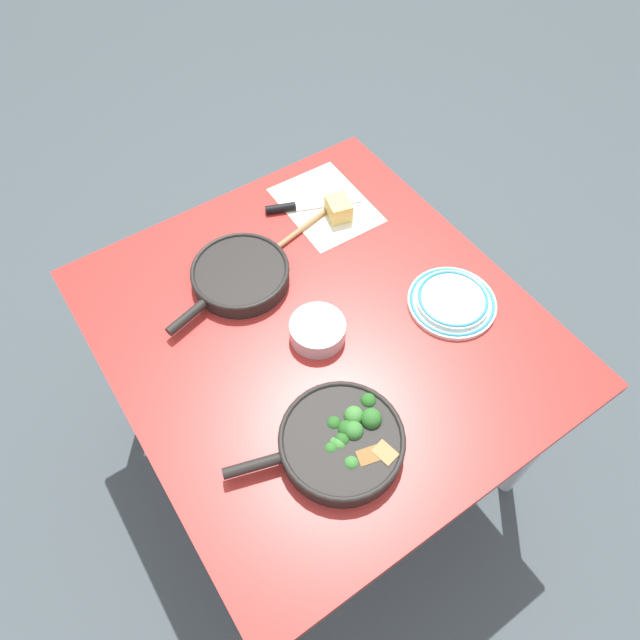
{
  "coord_description": "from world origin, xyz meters",
  "views": [
    {
      "loc": [
        -0.65,
        0.44,
        1.9
      ],
      "look_at": [
        0.0,
        0.0,
        0.76
      ],
      "focal_mm": 32.0,
      "sensor_mm": 36.0,
      "label": 1
    }
  ],
  "objects": [
    {
      "name": "ground_plane",
      "position": [
        0.0,
        0.0,
        0.0
      ],
      "size": [
        14.0,
        14.0,
        0.0
      ],
      "primitive_type": "plane",
      "color": "#424C51"
    },
    {
      "name": "dining_table_red",
      "position": [
        0.0,
        0.0,
        0.66
      ],
      "size": [
        1.07,
        0.98,
        0.74
      ],
      "color": "#B72D28",
      "rests_on": "ground_plane"
    },
    {
      "name": "skillet_broccoli",
      "position": [
        -0.29,
        0.14,
        0.77
      ],
      "size": [
        0.27,
        0.38,
        0.07
      ],
      "rotation": [
        0.0,
        0.0,
        1.27
      ],
      "color": "black",
      "rests_on": "dining_table_red"
    },
    {
      "name": "skillet_eggs",
      "position": [
        0.23,
        0.09,
        0.76
      ],
      "size": [
        0.25,
        0.36,
        0.05
      ],
      "rotation": [
        0.0,
        0.0,
        1.84
      ],
      "color": "black",
      "rests_on": "dining_table_red"
    },
    {
      "name": "wooden_spoon",
      "position": [
        0.26,
        -0.03,
        0.75
      ],
      "size": [
        0.1,
        0.35,
        0.02
      ],
      "rotation": [
        0.0,
        0.0,
        1.79
      ],
      "color": "#A87A4C",
      "rests_on": "dining_table_red"
    },
    {
      "name": "parchment_sheet",
      "position": [
        0.33,
        -0.24,
        0.74
      ],
      "size": [
        0.3,
        0.23,
        0.0
      ],
      "color": "silver",
      "rests_on": "dining_table_red"
    },
    {
      "name": "grater_knife",
      "position": [
        0.36,
        -0.18,
        0.75
      ],
      "size": [
        0.13,
        0.26,
        0.02
      ],
      "rotation": [
        0.0,
        0.0,
        4.32
      ],
      "color": "silver",
      "rests_on": "dining_table_red"
    },
    {
      "name": "cheese_block",
      "position": [
        0.28,
        -0.25,
        0.77
      ],
      "size": [
        0.09,
        0.08,
        0.06
      ],
      "color": "#EACC66",
      "rests_on": "dining_table_red"
    },
    {
      "name": "dinner_plate_stack",
      "position": [
        -0.13,
        -0.31,
        0.75
      ],
      "size": [
        0.22,
        0.22,
        0.03
      ],
      "color": "silver",
      "rests_on": "dining_table_red"
    },
    {
      "name": "prep_bowl_steel",
      "position": [
        -0.02,
        0.02,
        0.76
      ],
      "size": [
        0.13,
        0.13,
        0.05
      ],
      "color": "#B7B7BC",
      "rests_on": "dining_table_red"
    }
  ]
}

